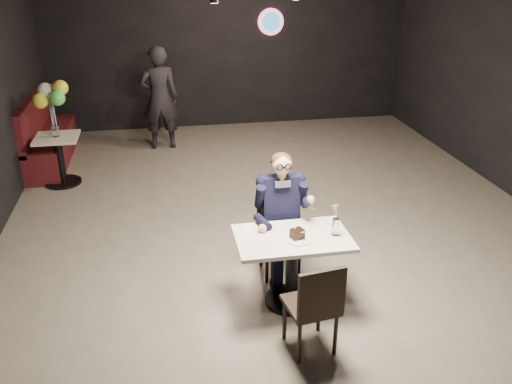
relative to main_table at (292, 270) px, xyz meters
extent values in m
plane|color=gray|center=(0.26, 1.70, -0.38)|extent=(9.00, 9.00, 0.00)
cube|color=white|center=(0.00, 0.00, 0.00)|extent=(1.10, 0.70, 0.75)
cube|color=black|center=(0.00, 0.55, 0.09)|extent=(0.42, 0.46, 0.92)
cube|color=black|center=(0.00, -0.68, 0.09)|extent=(0.48, 0.52, 0.92)
cube|color=black|center=(0.00, 0.55, 0.34)|extent=(0.60, 0.80, 1.44)
cylinder|color=white|center=(0.04, -0.09, 0.38)|extent=(0.24, 0.24, 0.01)
cube|color=black|center=(0.03, -0.06, 0.43)|extent=(0.14, 0.13, 0.08)
ellipsoid|color=#2A8339|center=(0.07, -0.10, 0.47)|extent=(0.06, 0.04, 0.01)
cylinder|color=silver|center=(0.41, -0.04, 0.46)|extent=(0.08, 0.08, 0.17)
cone|color=tan|center=(0.41, -0.04, 0.62)|extent=(0.08, 0.08, 0.13)
cube|color=#410D11|center=(-2.99, 4.59, 0.18)|extent=(0.55, 2.20, 1.10)
cube|color=white|center=(-2.69, 3.59, 0.01)|extent=(0.62, 0.62, 0.77)
cylinder|color=silver|center=(-2.69, 3.59, 0.45)|extent=(0.11, 0.11, 0.16)
cube|color=yellow|center=(-2.69, 3.59, 0.86)|extent=(0.40, 0.40, 0.66)
imported|color=black|center=(-1.15, 5.00, 0.53)|extent=(0.66, 0.44, 1.80)
camera|label=1|loc=(-1.16, -4.42, 2.88)|focal=38.00mm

